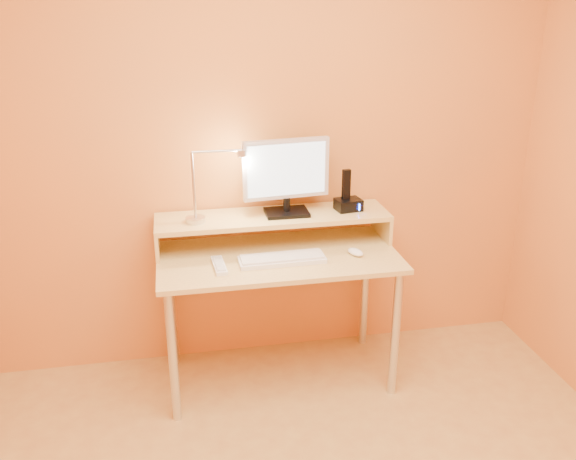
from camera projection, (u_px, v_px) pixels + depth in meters
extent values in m
cube|color=orange|center=(267.00, 137.00, 3.15)|extent=(3.00, 0.04, 2.50)
cylinder|color=silver|center=(173.00, 357.00, 2.85)|extent=(0.04, 0.04, 0.69)
cylinder|color=silver|center=(395.00, 334.00, 3.05)|extent=(0.04, 0.04, 0.69)
cylinder|color=silver|center=(171.00, 307.00, 3.31)|extent=(0.04, 0.04, 0.69)
cylinder|color=silver|center=(365.00, 290.00, 3.51)|extent=(0.04, 0.04, 0.69)
cube|color=#EFC76A|center=(278.00, 257.00, 3.05)|extent=(1.20, 0.60, 0.02)
cube|color=#EFC76A|center=(157.00, 240.00, 3.05)|extent=(0.02, 0.30, 0.14)
cube|color=#EFC76A|center=(382.00, 224.00, 3.26)|extent=(0.02, 0.30, 0.14)
cube|color=#EFC76A|center=(273.00, 217.00, 3.13)|extent=(1.20, 0.30, 0.02)
cube|color=black|center=(287.00, 212.00, 3.13)|extent=(0.22, 0.16, 0.02)
cylinder|color=black|center=(287.00, 204.00, 3.12)|extent=(0.04, 0.04, 0.07)
cube|color=silver|center=(286.00, 169.00, 3.06)|extent=(0.45, 0.08, 0.30)
cube|color=black|center=(285.00, 168.00, 3.08)|extent=(0.40, 0.05, 0.26)
cube|color=silver|center=(287.00, 170.00, 3.04)|extent=(0.40, 0.05, 0.26)
cylinder|color=silver|center=(196.00, 220.00, 3.02)|extent=(0.10, 0.10, 0.02)
cylinder|color=silver|center=(194.00, 185.00, 2.96)|extent=(0.01, 0.01, 0.33)
cylinder|color=silver|center=(217.00, 151.00, 2.92)|extent=(0.24, 0.01, 0.01)
cylinder|color=silver|center=(242.00, 153.00, 2.95)|extent=(0.04, 0.04, 0.03)
cylinder|color=#FFEAC6|center=(242.00, 156.00, 2.95)|extent=(0.03, 0.03, 0.00)
cube|color=black|center=(348.00, 205.00, 3.18)|extent=(0.14, 0.12, 0.06)
cube|color=black|center=(346.00, 185.00, 3.14)|extent=(0.04, 0.03, 0.16)
cube|color=#3173FF|center=(359.00, 207.00, 3.15)|extent=(0.01, 0.00, 0.04)
cube|color=white|center=(282.00, 260.00, 2.96)|extent=(0.43, 0.14, 0.02)
ellipsoid|color=white|center=(356.00, 252.00, 3.04)|extent=(0.09, 0.11, 0.03)
cube|color=white|center=(219.00, 266.00, 2.90)|extent=(0.07, 0.20, 0.02)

